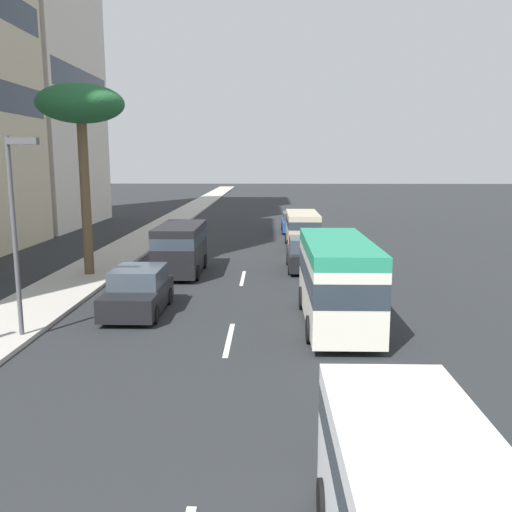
% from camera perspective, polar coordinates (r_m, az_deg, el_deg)
% --- Properties ---
extents(ground_plane, '(198.00, 198.00, 0.00)m').
position_cam_1_polar(ground_plane, '(34.45, -0.68, 0.85)').
color(ground_plane, '#26282B').
extents(sidewalk_right, '(162.00, 3.09, 0.15)m').
position_cam_1_polar(sidewalk_right, '(35.51, -12.94, 1.00)').
color(sidewalk_right, '#B2ADA3').
rests_on(sidewalk_right, ground_plane).
extents(lane_stripe_mid, '(3.20, 0.16, 0.01)m').
position_cam_1_polar(lane_stripe_mid, '(16.98, -2.83, -8.71)').
color(lane_stripe_mid, silver).
rests_on(lane_stripe_mid, ground_plane).
extents(lane_stripe_far, '(3.20, 0.16, 0.01)m').
position_cam_1_polar(lane_stripe_far, '(25.56, -1.39, -2.33)').
color(lane_stripe_far, silver).
rests_on(lane_stripe_far, ground_plane).
extents(minibus_lead, '(6.64, 2.26, 2.87)m').
position_cam_1_polar(minibus_lead, '(18.29, 8.47, -2.34)').
color(minibus_lead, silver).
rests_on(minibus_lead, ground_plane).
extents(car_second, '(4.07, 1.93, 1.66)m').
position_cam_1_polar(car_second, '(27.51, 5.30, 0.16)').
color(car_second, black).
rests_on(car_second, ground_plane).
extents(van_third, '(4.69, 2.10, 2.21)m').
position_cam_1_polar(van_third, '(7.54, 16.45, -24.02)').
color(van_third, white).
rests_on(van_third, ground_plane).
extents(car_fourth, '(4.10, 1.95, 1.63)m').
position_cam_1_polar(car_fourth, '(20.14, -12.25, -3.68)').
color(car_fourth, black).
rests_on(car_fourth, ground_plane).
extents(van_fifth, '(4.95, 2.13, 2.41)m').
position_cam_1_polar(van_fifth, '(26.56, -7.90, 1.06)').
color(van_fifth, black).
rests_on(van_fifth, ground_plane).
extents(car_sixth, '(4.16, 1.83, 1.55)m').
position_cam_1_polar(car_sixth, '(42.16, 3.94, 3.51)').
color(car_sixth, '#1E478C').
rests_on(car_sixth, ground_plane).
extents(van_seventh, '(5.37, 2.07, 2.22)m').
position_cam_1_polar(van_seventh, '(34.63, 4.87, 3.00)').
color(van_seventh, beige).
rests_on(van_seventh, ground_plane).
extents(palm_tree, '(3.91, 3.91, 8.72)m').
position_cam_1_polar(palm_tree, '(26.66, -17.88, 14.50)').
color(palm_tree, brown).
rests_on(palm_tree, sidewalk_right).
extents(street_lamp, '(0.24, 0.97, 6.00)m').
position_cam_1_polar(street_lamp, '(17.68, -23.78, 4.17)').
color(street_lamp, '#4C4C51').
rests_on(street_lamp, sidewalk_right).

